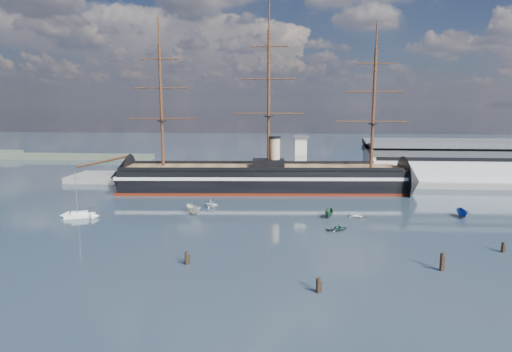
{
  "coord_description": "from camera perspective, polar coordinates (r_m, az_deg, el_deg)",
  "views": [
    {
      "loc": [
        -1.19,
        -74.16,
        27.24
      ],
      "look_at": [
        -9.57,
        35.0,
        9.0
      ],
      "focal_mm": 30.0,
      "sensor_mm": 36.0,
      "label": 1
    }
  ],
  "objects": [
    {
      "name": "motorboat_a",
      "position": [
        109.29,
        -8.29,
        -5.08
      ],
      "size": [
        7.4,
        6.75,
        2.94
      ],
      "primitive_type": "imported",
      "rotation": [
        0.0,
        0.0,
        0.69
      ],
      "color": "silver",
      "rests_on": "ground"
    },
    {
      "name": "quay",
      "position": [
        153.02,
        8.51,
        -0.9
      ],
      "size": [
        180.0,
        18.0,
        2.0
      ],
      "primitive_type": "cube",
      "color": "slate",
      "rests_on": "ground"
    },
    {
      "name": "warehouse",
      "position": [
        166.25,
        25.23,
        1.9
      ],
      "size": [
        63.0,
        21.0,
        11.6
      ],
      "color": "#B7BABC",
      "rests_on": "ground"
    },
    {
      "name": "motorboat_d",
      "position": [
        115.57,
        -6.01,
        -4.23
      ],
      "size": [
        5.37,
        7.12,
        2.4
      ],
      "primitive_type": "imported",
      "rotation": [
        0.0,
        0.0,
        1.13
      ],
      "color": "white",
      "rests_on": "ground"
    },
    {
      "name": "piling_near_right",
      "position": [
        79.06,
        23.46,
        -11.51
      ],
      "size": [
        0.64,
        0.64,
        3.78
      ],
      "primitive_type": "cylinder",
      "color": "black",
      "rests_on": "ground"
    },
    {
      "name": "piling_near_mid",
      "position": [
        65.74,
        8.27,
        -15.13
      ],
      "size": [
        0.64,
        0.64,
        2.98
      ],
      "primitive_type": "cylinder",
      "color": "black",
      "rests_on": "ground"
    },
    {
      "name": "motorboat_g",
      "position": [
        96.27,
        10.9,
        -7.15
      ],
      "size": [
        4.69,
        2.13,
        1.7
      ],
      "primitive_type": "imported",
      "rotation": [
        0.0,
        0.0,
        -0.03
      ],
      "color": "#17543D",
      "rests_on": "ground"
    },
    {
      "name": "piling_near_left",
      "position": [
        76.38,
        -9.23,
        -11.56
      ],
      "size": [
        0.64,
        0.64,
        3.02
      ],
      "primitive_type": "cylinder",
      "color": "black",
      "rests_on": "ground"
    },
    {
      "name": "motorboat_e",
      "position": [
        107.74,
        13.39,
        -5.45
      ],
      "size": [
        2.48,
        2.75,
        1.24
      ],
      "primitive_type": "imported",
      "rotation": [
        0.0,
        0.0,
        0.9
      ],
      "color": "silver",
      "rests_on": "ground"
    },
    {
      "name": "warship",
      "position": [
        136.52,
        0.09,
        -0.33
      ],
      "size": [
        113.39,
        22.24,
        53.94
      ],
      "rotation": [
        0.0,
        0.0,
        0.07
      ],
      "color": "black",
      "rests_on": "ground"
    },
    {
      "name": "shoreline",
      "position": [
        251.92,
        -28.9,
        2.4
      ],
      "size": [
        120.0,
        10.0,
        4.0
      ],
      "color": "#3F4C38",
      "rests_on": "ground"
    },
    {
      "name": "motorboat_f",
      "position": [
        116.94,
        25.78,
        -4.97
      ],
      "size": [
        6.37,
        2.67,
        2.49
      ],
      "primitive_type": "imported",
      "rotation": [
        0.0,
        0.0,
        -0.06
      ],
      "color": "navy",
      "rests_on": "ground"
    },
    {
      "name": "motorboat_b",
      "position": [
        96.24,
        10.79,
        -7.15
      ],
      "size": [
        1.79,
        3.05,
        1.33
      ],
      "primitive_type": "imported",
      "rotation": [
        0.0,
        0.0,
        1.81
      ],
      "color": "slate",
      "rests_on": "ground"
    },
    {
      "name": "ground",
      "position": [
        117.37,
        4.86,
        -4.0
      ],
      "size": [
        600.0,
        600.0,
        0.0
      ],
      "primitive_type": "plane",
      "color": "#1C2F40",
      "rests_on": "ground"
    },
    {
      "name": "sailboat",
      "position": [
        113.38,
        -22.45,
        -4.8
      ],
      "size": [
        7.38,
        4.48,
        11.37
      ],
      "rotation": [
        0.0,
        0.0,
        0.36
      ],
      "color": "white",
      "rests_on": "ground"
    },
    {
      "name": "quay_tower",
      "position": [
        148.25,
        5.98,
        2.63
      ],
      "size": [
        5.0,
        5.0,
        15.0
      ],
      "color": "silver",
      "rests_on": "ground"
    },
    {
      "name": "motorboat_c",
      "position": [
        106.98,
        9.71,
        -5.43
      ],
      "size": [
        6.12,
        3.24,
        2.33
      ],
      "primitive_type": "imported",
      "rotation": [
        0.0,
        0.0,
        -0.2
      ],
      "color": "#204F30",
      "rests_on": "ground"
    },
    {
      "name": "piling_far_right",
      "position": [
        93.54,
        30.03,
        -8.78
      ],
      "size": [
        0.64,
        0.64,
        2.62
      ],
      "primitive_type": "cylinder",
      "color": "black",
      "rests_on": "ground"
    }
  ]
}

